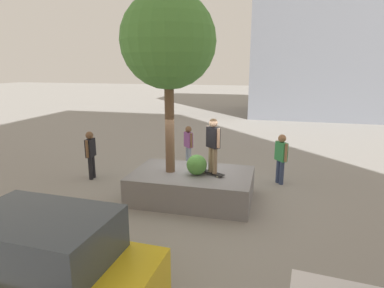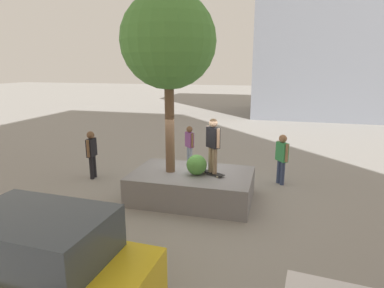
{
  "view_description": "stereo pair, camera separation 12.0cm",
  "coord_description": "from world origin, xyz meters",
  "px_view_note": "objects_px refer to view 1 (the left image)",
  "views": [
    {
      "loc": [
        -2.29,
        9.47,
        4.04
      ],
      "look_at": [
        0.01,
        0.36,
        1.76
      ],
      "focal_mm": 30.24,
      "sensor_mm": 36.0,
      "label": 1
    },
    {
      "loc": [
        -2.41,
        9.44,
        4.04
      ],
      "look_at": [
        0.01,
        0.36,
        1.76
      ],
      "focal_mm": 30.24,
      "sensor_mm": 36.0,
      "label": 2
    }
  ],
  "objects_px": {
    "plaza_tree": "(168,42)",
    "passerby_with_bag": "(281,156)",
    "planter_ledge": "(192,186)",
    "skateboard": "(213,173)",
    "skateboarder": "(213,142)",
    "pedestrian_crossing": "(188,143)",
    "taxi_cab": "(36,268)",
    "bystander_watching": "(91,152)"
  },
  "relations": [
    {
      "from": "plaza_tree",
      "to": "passerby_with_bag",
      "type": "bearing_deg",
      "value": -147.36
    },
    {
      "from": "planter_ledge",
      "to": "passerby_with_bag",
      "type": "bearing_deg",
      "value": -141.9
    },
    {
      "from": "plaza_tree",
      "to": "skateboard",
      "type": "distance_m",
      "value": 4.0
    },
    {
      "from": "skateboarder",
      "to": "pedestrian_crossing",
      "type": "bearing_deg",
      "value": -64.18
    },
    {
      "from": "skateboarder",
      "to": "pedestrian_crossing",
      "type": "xyz_separation_m",
      "value": [
        1.65,
        -3.41,
        -0.92
      ]
    },
    {
      "from": "taxi_cab",
      "to": "pedestrian_crossing",
      "type": "distance_m",
      "value": 8.73
    },
    {
      "from": "planter_ledge",
      "to": "passerby_with_bag",
      "type": "distance_m",
      "value": 3.42
    },
    {
      "from": "taxi_cab",
      "to": "passerby_with_bag",
      "type": "xyz_separation_m",
      "value": [
        -3.83,
        -7.45,
        0.07
      ]
    },
    {
      "from": "skateboarder",
      "to": "taxi_cab",
      "type": "height_order",
      "value": "skateboarder"
    },
    {
      "from": "plaza_tree",
      "to": "bystander_watching",
      "type": "relative_size",
      "value": 2.97
    },
    {
      "from": "planter_ledge",
      "to": "taxi_cab",
      "type": "relative_size",
      "value": 0.89
    },
    {
      "from": "plaza_tree",
      "to": "skateboarder",
      "type": "height_order",
      "value": "plaza_tree"
    },
    {
      "from": "planter_ledge",
      "to": "skateboarder",
      "type": "xyz_separation_m",
      "value": [
        -0.65,
        0.05,
        1.44
      ]
    },
    {
      "from": "bystander_watching",
      "to": "plaza_tree",
      "type": "bearing_deg",
      "value": 163.64
    },
    {
      "from": "skateboarder",
      "to": "plaza_tree",
      "type": "bearing_deg",
      "value": -0.04
    },
    {
      "from": "plaza_tree",
      "to": "skateboard",
      "type": "xyz_separation_m",
      "value": [
        -1.33,
        0.0,
        -3.78
      ]
    },
    {
      "from": "skateboarder",
      "to": "taxi_cab",
      "type": "relative_size",
      "value": 0.4
    },
    {
      "from": "bystander_watching",
      "to": "taxi_cab",
      "type": "bearing_deg",
      "value": 114.31
    },
    {
      "from": "pedestrian_crossing",
      "to": "passerby_with_bag",
      "type": "bearing_deg",
      "value": 160.72
    },
    {
      "from": "plaza_tree",
      "to": "taxi_cab",
      "type": "height_order",
      "value": "plaza_tree"
    },
    {
      "from": "passerby_with_bag",
      "to": "plaza_tree",
      "type": "bearing_deg",
      "value": 32.64
    },
    {
      "from": "pedestrian_crossing",
      "to": "taxi_cab",
      "type": "bearing_deg",
      "value": 88.84
    },
    {
      "from": "plaza_tree",
      "to": "pedestrian_crossing",
      "type": "height_order",
      "value": "plaza_tree"
    },
    {
      "from": "skateboarder",
      "to": "bystander_watching",
      "type": "relative_size",
      "value": 0.93
    },
    {
      "from": "skateboard",
      "to": "bystander_watching",
      "type": "relative_size",
      "value": 0.45
    },
    {
      "from": "bystander_watching",
      "to": "pedestrian_crossing",
      "type": "bearing_deg",
      "value": -141.2
    },
    {
      "from": "planter_ledge",
      "to": "bystander_watching",
      "type": "relative_size",
      "value": 2.07
    },
    {
      "from": "planter_ledge",
      "to": "taxi_cab",
      "type": "bearing_deg",
      "value": 77.62
    },
    {
      "from": "bystander_watching",
      "to": "passerby_with_bag",
      "type": "distance_m",
      "value": 6.77
    },
    {
      "from": "skateboard",
      "to": "bystander_watching",
      "type": "xyz_separation_m",
      "value": [
        4.67,
        -0.98,
        0.1
      ]
    },
    {
      "from": "planter_ledge",
      "to": "taxi_cab",
      "type": "height_order",
      "value": "taxi_cab"
    },
    {
      "from": "planter_ledge",
      "to": "plaza_tree",
      "type": "xyz_separation_m",
      "value": [
        0.68,
        0.05,
        4.27
      ]
    },
    {
      "from": "planter_ledge",
      "to": "passerby_with_bag",
      "type": "height_order",
      "value": "passerby_with_bag"
    },
    {
      "from": "skateboard",
      "to": "bystander_watching",
      "type": "height_order",
      "value": "bystander_watching"
    },
    {
      "from": "planter_ledge",
      "to": "skateboarder",
      "type": "distance_m",
      "value": 1.58
    },
    {
      "from": "bystander_watching",
      "to": "passerby_with_bag",
      "type": "relative_size",
      "value": 1.0
    },
    {
      "from": "taxi_cab",
      "to": "pedestrian_crossing",
      "type": "height_order",
      "value": "taxi_cab"
    },
    {
      "from": "skateboard",
      "to": "pedestrian_crossing",
      "type": "relative_size",
      "value": 0.48
    },
    {
      "from": "plaza_tree",
      "to": "pedestrian_crossing",
      "type": "relative_size",
      "value": 3.15
    },
    {
      "from": "planter_ledge",
      "to": "skateboarder",
      "type": "height_order",
      "value": "skateboarder"
    },
    {
      "from": "planter_ledge",
      "to": "bystander_watching",
      "type": "xyz_separation_m",
      "value": [
        4.02,
        -0.93,
        0.59
      ]
    },
    {
      "from": "planter_ledge",
      "to": "skateboard",
      "type": "bearing_deg",
      "value": 175.31
    }
  ]
}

